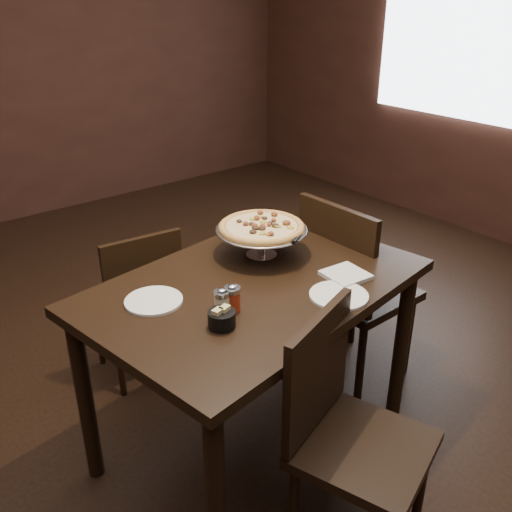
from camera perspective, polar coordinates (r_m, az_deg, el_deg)
room at (r=1.97m, az=0.91°, el=11.63°), size 6.04×7.04×2.84m
dining_table at (r=2.30m, az=-0.18°, el=-4.96°), size 1.43×1.06×0.82m
pizza_stand at (r=2.40m, az=0.55°, el=2.87°), size 0.39×0.39×0.16m
parmesan_shaker at (r=2.02m, az=-3.42°, el=-4.58°), size 0.06×0.06×0.10m
pepper_flake_shaker at (r=2.03m, az=-2.37°, el=-4.23°), size 0.06×0.06×0.10m
packet_caddy at (r=1.95m, az=-3.46°, el=-6.26°), size 0.10×0.10×0.07m
napkin_stack at (r=2.30m, az=8.96°, el=-1.89°), size 0.17×0.17×0.02m
plate_left at (r=2.14m, az=-10.20°, el=-4.43°), size 0.21×0.21×0.01m
plate_near at (r=2.16m, az=8.28°, el=-3.93°), size 0.22×0.22×0.01m
serving_spatula at (r=2.31m, az=4.15°, el=1.76°), size 0.14×0.14×0.02m
chair_far at (r=2.90m, az=-11.67°, el=-4.30°), size 0.43×0.43×0.84m
chair_near at (r=2.07m, az=8.98°, el=-16.59°), size 0.54×0.54×0.91m
chair_side at (r=2.83m, az=9.47°, el=-2.96°), size 0.47×0.47×0.99m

